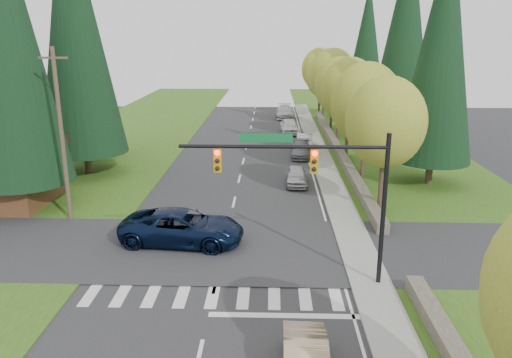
{
  "coord_description": "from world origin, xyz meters",
  "views": [
    {
      "loc": [
        2.42,
        -15.53,
        10.66
      ],
      "look_at": [
        1.58,
        11.38,
        2.8
      ],
      "focal_mm": 35.0,
      "sensor_mm": 36.0,
      "label": 1
    }
  ],
  "objects_px": {
    "parked_car_a": "(297,176)",
    "parked_car_d": "(289,126)",
    "suv_navy": "(183,227)",
    "parked_car_e": "(285,112)",
    "parked_car_c": "(305,142)",
    "parked_car_b": "(301,150)"
  },
  "relations": [
    {
      "from": "suv_navy",
      "to": "parked_car_d",
      "type": "bearing_deg",
      "value": -6.36
    },
    {
      "from": "parked_car_d",
      "to": "parked_car_e",
      "type": "xyz_separation_m",
      "value": [
        -0.23,
        10.71,
        -0.01
      ]
    },
    {
      "from": "suv_navy",
      "to": "parked_car_e",
      "type": "distance_m",
      "value": 41.68
    },
    {
      "from": "parked_car_c",
      "to": "parked_car_e",
      "type": "distance_m",
      "value": 18.74
    },
    {
      "from": "suv_navy",
      "to": "parked_car_d",
      "type": "height_order",
      "value": "suv_navy"
    },
    {
      "from": "parked_car_a",
      "to": "parked_car_d",
      "type": "height_order",
      "value": "parked_car_d"
    },
    {
      "from": "suv_navy",
      "to": "parked_car_b",
      "type": "distance_m",
      "value": 20.85
    },
    {
      "from": "parked_car_c",
      "to": "parked_car_e",
      "type": "bearing_deg",
      "value": 98.76
    },
    {
      "from": "parked_car_b",
      "to": "parked_car_c",
      "type": "xyz_separation_m",
      "value": [
        0.48,
        2.97,
        0.06
      ]
    },
    {
      "from": "suv_navy",
      "to": "parked_car_d",
      "type": "distance_m",
      "value": 31.19
    },
    {
      "from": "parked_car_d",
      "to": "suv_navy",
      "type": "bearing_deg",
      "value": -105.25
    },
    {
      "from": "suv_navy",
      "to": "parked_car_c",
      "type": "xyz_separation_m",
      "value": [
        7.8,
        22.49,
        -0.19
      ]
    },
    {
      "from": "parked_car_a",
      "to": "parked_car_e",
      "type": "height_order",
      "value": "parked_car_e"
    },
    {
      "from": "parked_car_b",
      "to": "parked_car_d",
      "type": "height_order",
      "value": "parked_car_d"
    },
    {
      "from": "parked_car_c",
      "to": "parked_car_d",
      "type": "height_order",
      "value": "parked_car_d"
    },
    {
      "from": "parked_car_b",
      "to": "parked_car_c",
      "type": "bearing_deg",
      "value": 84.12
    },
    {
      "from": "suv_navy",
      "to": "parked_car_e",
      "type": "xyz_separation_m",
      "value": [
        6.4,
        41.18,
        -0.1
      ]
    },
    {
      "from": "parked_car_a",
      "to": "parked_car_b",
      "type": "distance_m",
      "value": 8.63
    },
    {
      "from": "parked_car_b",
      "to": "parked_car_e",
      "type": "xyz_separation_m",
      "value": [
        -0.92,
        21.66,
        0.15
      ]
    },
    {
      "from": "parked_car_c",
      "to": "parked_car_e",
      "type": "relative_size",
      "value": 0.78
    },
    {
      "from": "parked_car_b",
      "to": "parked_car_c",
      "type": "distance_m",
      "value": 3.01
    },
    {
      "from": "parked_car_c",
      "to": "parked_car_a",
      "type": "bearing_deg",
      "value": -91.91
    }
  ]
}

